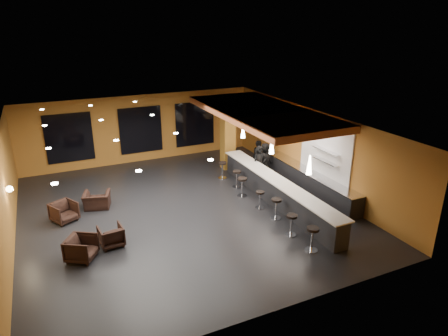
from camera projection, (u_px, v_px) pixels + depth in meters
name	position (u px, v px, depth m)	size (l,w,h in m)	color
floor	(184.00, 211.00, 15.80)	(12.00, 13.00, 0.10)	black
ceiling	(180.00, 123.00, 14.54)	(12.00, 13.00, 0.10)	black
wall_back	(140.00, 129.00, 20.73)	(12.00, 0.10, 3.50)	#A66825
wall_front	(272.00, 256.00, 9.61)	(12.00, 0.10, 3.50)	#A66825
wall_left	(3.00, 197.00, 12.78)	(0.10, 13.00, 3.50)	#A66825
wall_right	(312.00, 148.00, 17.56)	(0.10, 13.00, 3.50)	#A66825
wood_soffit	(261.00, 112.00, 17.03)	(3.60, 8.00, 0.28)	#B45E34
window_left	(69.00, 138.00, 19.27)	(2.20, 0.06, 2.40)	black
window_center	(141.00, 130.00, 20.65)	(2.20, 0.06, 2.40)	black
window_right	(195.00, 124.00, 21.84)	(2.20, 0.06, 2.40)	black
tile_backsplash	(325.00, 150.00, 16.59)	(0.06, 3.20, 2.40)	white
bar_counter	(276.00, 192.00, 16.20)	(0.60, 8.00, 1.00)	black
bar_top	(277.00, 180.00, 16.02)	(0.78, 8.10, 0.05)	silver
prep_counter	(309.00, 182.00, 17.44)	(0.70, 6.00, 0.86)	black
prep_top	(310.00, 172.00, 17.28)	(0.72, 6.00, 0.03)	silver
wall_shelf_lower	(325.00, 161.00, 16.50)	(0.30, 1.50, 0.03)	silver
wall_shelf_upper	(326.00, 150.00, 16.34)	(0.30, 1.50, 0.03)	silver
column	(228.00, 135.00, 19.67)	(0.60, 0.60, 3.50)	#8A5E1F
wall_sconce	(9.00, 189.00, 13.26)	(0.22, 0.22, 0.22)	#FFE5B2
pendant_0	(309.00, 165.00, 13.85)	(0.20, 0.20, 0.70)	white
pendant_1	(272.00, 145.00, 15.98)	(0.20, 0.20, 0.70)	white
pendant_2	(243.00, 130.00, 18.10)	(0.20, 0.20, 0.70)	white
staff_a	(260.00, 165.00, 18.19)	(0.63, 0.42, 1.74)	black
staff_b	(259.00, 155.00, 19.73)	(0.74, 0.58, 1.53)	black
staff_c	(265.00, 159.00, 19.11)	(0.78, 0.51, 1.59)	black
armchair_a	(81.00, 248.00, 12.46)	(0.82, 0.85, 0.77)	black
armchair_b	(111.00, 236.00, 13.23)	(0.75, 0.77, 0.70)	black
armchair_c	(64.00, 212.00, 14.82)	(0.81, 0.84, 0.76)	black
armchair_d	(97.00, 200.00, 15.89)	(1.01, 0.88, 0.66)	black
bar_stool_0	(312.00, 236.00, 12.86)	(0.43, 0.43, 0.84)	silver
bar_stool_1	(292.00, 222.00, 13.80)	(0.40, 0.40, 0.78)	silver
bar_stool_2	(276.00, 206.00, 14.96)	(0.41, 0.41, 0.81)	silver
bar_stool_3	(260.00, 197.00, 15.80)	(0.37, 0.37, 0.73)	silver
bar_stool_4	(242.00, 185.00, 16.86)	(0.42, 0.42, 0.83)	silver
bar_stool_5	(237.00, 177.00, 17.74)	(0.40, 0.40, 0.80)	silver
bar_stool_6	(222.00, 168.00, 18.76)	(0.41, 0.41, 0.81)	silver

